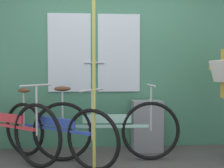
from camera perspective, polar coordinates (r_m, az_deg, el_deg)
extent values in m
cube|color=#427F60|center=(3.53, -0.89, 4.19)|extent=(4.53, 0.08, 2.33)
cube|color=silver|center=(3.51, -9.94, 7.22)|extent=(0.60, 0.02, 1.10)
cube|color=silver|center=(3.50, 1.62, 7.26)|extent=(0.60, 0.02, 1.10)
cylinder|color=#B2B2B7|center=(3.46, -4.16, 4.99)|extent=(0.28, 0.02, 0.02)
torus|color=black|center=(2.71, -4.61, -12.90)|extent=(0.60, 0.41, 0.69)
torus|color=black|center=(3.39, -19.86, -9.89)|extent=(0.60, 0.41, 0.69)
cube|color=#2D4CB2|center=(3.01, -13.15, -10.22)|extent=(0.86, 0.57, 0.03)
cube|color=#2D4CB2|center=(2.99, -13.16, -8.64)|extent=(0.50, 0.34, 0.10)
cylinder|color=#B7B7BC|center=(3.35, -19.92, -5.70)|extent=(0.02, 0.02, 0.50)
ellipsoid|color=brown|center=(3.32, -19.99, -1.43)|extent=(0.22, 0.18, 0.06)
cylinder|color=#B7B7BC|center=(2.65, -4.63, -7.25)|extent=(0.02, 0.02, 0.54)
cylinder|color=#B7B7BC|center=(2.62, -4.65, -1.41)|extent=(0.26, 0.38, 0.02)
torus|color=black|center=(3.06, 9.06, -10.78)|extent=(0.72, 0.06, 0.72)
torus|color=black|center=(3.05, -11.48, -10.86)|extent=(0.72, 0.06, 0.72)
cube|color=#9EDBC6|center=(3.00, -1.18, -9.87)|extent=(1.02, 0.06, 0.03)
cube|color=#9EDBC6|center=(2.98, -1.19, -8.14)|extent=(0.59, 0.04, 0.10)
cylinder|color=#B7B7BC|center=(3.00, -11.52, -6.04)|extent=(0.02, 0.02, 0.52)
ellipsoid|color=brown|center=(2.97, -11.56, -1.10)|extent=(0.20, 0.10, 0.06)
cylinder|color=#B7B7BC|center=(3.01, 9.10, -5.60)|extent=(0.02, 0.02, 0.56)
cylinder|color=#B7B7BC|center=(2.99, 9.13, -0.29)|extent=(0.04, 0.44, 0.02)
torus|color=black|center=(2.91, -17.17, -11.43)|extent=(0.64, 0.43, 0.73)
cube|color=red|center=(3.29, -23.58, -8.86)|extent=(0.86, 0.57, 0.03)
cube|color=red|center=(3.27, -23.61, -7.23)|extent=(0.50, 0.34, 0.10)
cylinder|color=#B7B7BC|center=(2.86, -17.24, -5.94)|extent=(0.02, 0.02, 0.56)
cylinder|color=#B7B7BC|center=(2.83, -17.31, -0.29)|extent=(0.26, 0.38, 0.02)
cube|color=silver|center=(3.07, 24.36, 2.76)|extent=(0.18, 0.36, 0.26)
cylinder|color=#B78C33|center=(3.31, 24.05, 2.72)|extent=(0.31, 0.13, 0.17)
cube|color=gray|center=(3.45, 8.14, -9.55)|extent=(0.40, 0.28, 0.69)
cylinder|color=#C6C14C|center=(2.61, -4.26, 4.81)|extent=(0.04, 0.04, 2.33)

